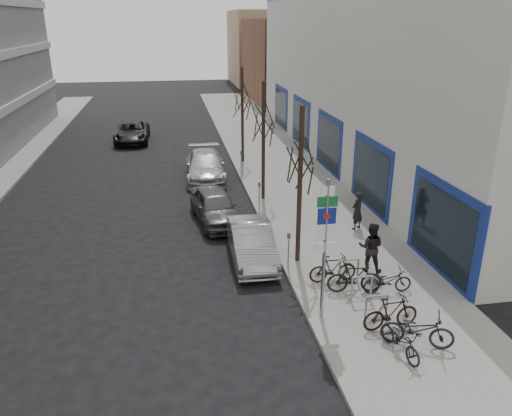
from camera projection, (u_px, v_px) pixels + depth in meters
name	position (u px, v px, depth m)	size (l,w,h in m)	color
ground	(237.00, 329.00, 13.75)	(120.00, 120.00, 0.00)	black
sidewalk_east	(302.00, 197.00, 23.65)	(5.00, 70.00, 0.15)	slate
commercial_building	(484.00, 73.00, 29.41)	(20.00, 32.00, 10.00)	#B7B7B2
brick_building_far	(309.00, 60.00, 51.23)	(12.00, 14.00, 8.00)	brown
tan_building_far	(282.00, 47.00, 64.94)	(13.00, 12.00, 9.00)	#937A5B
highway_sign_pole	(325.00, 242.00, 13.24)	(0.55, 0.10, 4.20)	gray
bike_rack	(362.00, 285.00, 14.67)	(0.66, 2.26, 0.83)	gray
tree_near	(301.00, 149.00, 15.92)	(1.80, 1.80, 5.50)	black
tree_mid	(264.00, 113.00, 21.91)	(1.80, 1.80, 5.50)	black
tree_far	(242.00, 93.00, 27.90)	(1.80, 1.80, 5.50)	black
meter_front	(289.00, 247.00, 16.53)	(0.10, 0.08, 1.27)	gray
meter_mid	(259.00, 193.00, 21.59)	(0.10, 0.08, 1.27)	gray
meter_back	(241.00, 160.00, 26.66)	(0.10, 0.08, 1.27)	gray
bike_near_left	(401.00, 338.00, 12.34)	(0.46, 1.53, 0.93)	black
bike_near_right	(391.00, 313.00, 13.34)	(0.48, 1.62, 0.99)	black
bike_mid_curb	(388.00, 279.00, 15.12)	(0.46, 1.52, 0.93)	black
bike_mid_inner	(355.00, 277.00, 15.12)	(0.51, 1.70, 1.03)	black
bike_far_curb	(418.00, 327.00, 12.62)	(0.55, 1.83, 1.12)	black
bike_far_inner	(333.00, 268.00, 15.75)	(0.46, 1.56, 0.95)	black
parked_car_front	(251.00, 243.00, 17.47)	(1.41, 4.03, 1.33)	#999A9E
parked_car_mid	(215.00, 206.00, 20.76)	(1.63, 4.05, 1.38)	#49494D
parked_car_back	(205.00, 166.00, 26.33)	(2.00, 4.93, 1.43)	#A9A9AE
lane_car	(132.00, 132.00, 34.35)	(2.21, 4.80, 1.33)	black
pedestrian_near	(357.00, 210.00, 19.64)	(0.57, 0.37, 1.56)	black
pedestrian_far	(371.00, 247.00, 16.34)	(0.63, 0.43, 1.71)	black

